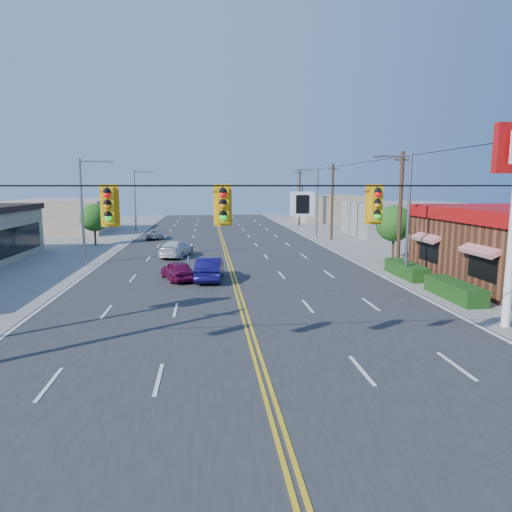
{
  "coord_description": "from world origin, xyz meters",
  "views": [
    {
      "loc": [
        -1.69,
        -13.62,
        6.01
      ],
      "look_at": [
        0.96,
        10.8,
        2.2
      ],
      "focal_mm": 32.0,
      "sensor_mm": 36.0,
      "label": 1
    }
  ],
  "objects": [
    {
      "name": "bld_east_far",
      "position": [
        19.0,
        62.0,
        2.2
      ],
      "size": [
        10.0,
        10.0,
        4.4
      ],
      "primitive_type": "cube",
      "color": "tan",
      "rests_on": "ground"
    },
    {
      "name": "signal_span",
      "position": [
        -0.12,
        0.0,
        4.89
      ],
      "size": [
        24.32,
        0.34,
        9.0
      ],
      "color": "#47301E",
      "rests_on": "ground"
    },
    {
      "name": "bld_east_mid",
      "position": [
        22.0,
        40.0,
        2.0
      ],
      "size": [
        12.0,
        10.0,
        4.0
      ],
      "primitive_type": "cube",
      "color": "gray",
      "rests_on": "ground"
    },
    {
      "name": "car_white",
      "position": [
        -4.26,
        24.84,
        0.69
      ],
      "size": [
        3.04,
        5.05,
        1.37
      ],
      "primitive_type": "imported",
      "rotation": [
        0.0,
        0.0,
        2.89
      ],
      "color": "silver",
      "rests_on": "ground"
    },
    {
      "name": "streetlight_ne",
      "position": [
        10.79,
        38.0,
        4.51
      ],
      "size": [
        2.55,
        0.25,
        8.0
      ],
      "color": "gray",
      "rests_on": "ground"
    },
    {
      "name": "utility_pole_mid",
      "position": [
        12.2,
        36.0,
        4.2
      ],
      "size": [
        0.28,
        0.28,
        8.4
      ],
      "primitive_type": "cylinder",
      "color": "#47301E",
      "rests_on": "ground"
    },
    {
      "name": "tree_kfc_rear",
      "position": [
        13.5,
        22.0,
        2.93
      ],
      "size": [
        2.94,
        2.94,
        4.41
      ],
      "color": "#47301E",
      "rests_on": "ground"
    },
    {
      "name": "utility_pole_far",
      "position": [
        12.2,
        54.0,
        4.2
      ],
      "size": [
        0.28,
        0.28,
        8.4
      ],
      "primitive_type": "cylinder",
      "color": "#47301E",
      "rests_on": "ground"
    },
    {
      "name": "car_blue",
      "position": [
        -1.54,
        14.99,
        0.73
      ],
      "size": [
        1.94,
        4.58,
        1.47
      ],
      "primitive_type": "imported",
      "rotation": [
        0.0,
        0.0,
        3.05
      ],
      "color": "#110D4D",
      "rests_on": "ground"
    },
    {
      "name": "ground",
      "position": [
        0.0,
        0.0,
        0.0
      ],
      "size": [
        160.0,
        160.0,
        0.0
      ],
      "primitive_type": "plane",
      "color": "gray",
      "rests_on": "ground"
    },
    {
      "name": "tree_west",
      "position": [
        -13.0,
        34.0,
        2.79
      ],
      "size": [
        2.8,
        2.8,
        4.2
      ],
      "color": "#47301E",
      "rests_on": "ground"
    },
    {
      "name": "bld_west_far",
      "position": [
        -20.0,
        48.0,
        2.1
      ],
      "size": [
        11.0,
        12.0,
        4.2
      ],
      "primitive_type": "cube",
      "color": "tan",
      "rests_on": "ground"
    },
    {
      "name": "road",
      "position": [
        0.0,
        20.0,
        0.03
      ],
      "size": [
        20.0,
        120.0,
        0.06
      ],
      "primitive_type": "cube",
      "color": "#2D2D30",
      "rests_on": "ground"
    },
    {
      "name": "utility_pole_near",
      "position": [
        12.2,
        18.0,
        4.2
      ],
      "size": [
        0.28,
        0.28,
        8.4
      ],
      "primitive_type": "cylinder",
      "color": "#47301E",
      "rests_on": "ground"
    },
    {
      "name": "streetlight_sw",
      "position": [
        -10.79,
        22.0,
        4.51
      ],
      "size": [
        2.55,
        0.25,
        8.0
      ],
      "color": "gray",
      "rests_on": "ground"
    },
    {
      "name": "car_magenta",
      "position": [
        -3.58,
        15.2,
        0.63
      ],
      "size": [
        2.62,
        3.95,
        1.25
      ],
      "primitive_type": "imported",
      "rotation": [
        0.0,
        0.0,
        3.48
      ],
      "color": "#610A37",
      "rests_on": "ground"
    },
    {
      "name": "car_silver",
      "position": [
        -7.55,
        38.34,
        0.55
      ],
      "size": [
        2.19,
        4.11,
        1.1
      ],
      "primitive_type": "imported",
      "rotation": [
        0.0,
        0.0,
        3.24
      ],
      "color": "#B0B1B6",
      "rests_on": "ground"
    },
    {
      "name": "streetlight_nw",
      "position": [
        -10.79,
        48.0,
        4.51
      ],
      "size": [
        2.55,
        0.25,
        8.0
      ],
      "color": "gray",
      "rests_on": "ground"
    },
    {
      "name": "streetlight_se",
      "position": [
        10.79,
        14.0,
        4.51
      ],
      "size": [
        2.55,
        0.25,
        8.0
      ],
      "color": "gray",
      "rests_on": "ground"
    }
  ]
}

